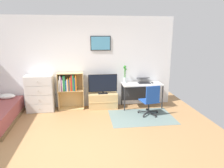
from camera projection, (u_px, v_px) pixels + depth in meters
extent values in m
plane|color=#A87A4C|center=(67.00, 148.00, 4.05)|extent=(7.20, 7.20, 0.00)
cube|color=white|center=(72.00, 63.00, 6.07)|extent=(6.12, 0.06, 2.70)
cube|color=black|center=(101.00, 43.00, 6.00)|extent=(0.59, 0.02, 0.42)
cube|color=#4C93B7|center=(101.00, 43.00, 5.98)|extent=(0.55, 0.01, 0.38)
cube|color=slate|center=(141.00, 117.00, 5.56)|extent=(1.70, 1.20, 0.01)
ellipsoid|color=white|center=(7.00, 96.00, 5.74)|extent=(0.45, 0.29, 0.14)
cube|color=silver|center=(40.00, 93.00, 5.89)|extent=(0.76, 0.42, 1.06)
cube|color=silver|center=(40.00, 109.00, 5.78)|extent=(0.72, 0.01, 0.24)
sphere|color=#A59E8C|center=(40.00, 109.00, 5.76)|extent=(0.03, 0.03, 0.03)
cube|color=silver|center=(39.00, 100.00, 5.72)|extent=(0.72, 0.01, 0.24)
sphere|color=#A59E8C|center=(39.00, 100.00, 5.70)|extent=(0.03, 0.03, 0.03)
cube|color=silver|center=(38.00, 91.00, 5.65)|extent=(0.72, 0.01, 0.24)
sphere|color=#A59E8C|center=(38.00, 91.00, 5.64)|extent=(0.03, 0.03, 0.03)
cube|color=silver|center=(37.00, 82.00, 5.59)|extent=(0.72, 0.01, 0.24)
sphere|color=#A59E8C|center=(37.00, 82.00, 5.58)|extent=(0.03, 0.03, 0.03)
cube|color=tan|center=(58.00, 91.00, 6.01)|extent=(0.02, 0.30, 1.09)
cube|color=tan|center=(83.00, 91.00, 6.10)|extent=(0.02, 0.30, 1.09)
cube|color=tan|center=(72.00, 108.00, 6.18)|extent=(0.74, 0.30, 0.02)
cube|color=tan|center=(71.00, 90.00, 6.05)|extent=(0.70, 0.30, 0.02)
cube|color=tan|center=(70.00, 73.00, 5.93)|extent=(0.70, 0.30, 0.02)
cube|color=tan|center=(71.00, 90.00, 6.20)|extent=(0.74, 0.01, 1.09)
cube|color=white|center=(59.00, 85.00, 5.93)|extent=(0.03, 0.20, 0.33)
cube|color=white|center=(60.00, 83.00, 5.92)|extent=(0.04, 0.19, 0.44)
cube|color=#8C388C|center=(62.00, 84.00, 5.93)|extent=(0.02, 0.20, 0.42)
cube|color=white|center=(63.00, 85.00, 5.94)|extent=(0.02, 0.19, 0.33)
cube|color=#2D8C4C|center=(63.00, 83.00, 5.95)|extent=(0.02, 0.23, 0.44)
cube|color=#2D8C4C|center=(65.00, 83.00, 5.93)|extent=(0.03, 0.19, 0.44)
cube|color=#1E519E|center=(66.00, 85.00, 5.97)|extent=(0.03, 0.22, 0.30)
cube|color=white|center=(67.00, 85.00, 5.96)|extent=(0.03, 0.21, 0.34)
cube|color=orange|center=(68.00, 84.00, 5.95)|extent=(0.02, 0.19, 0.38)
cube|color=#1E519E|center=(69.00, 85.00, 5.97)|extent=(0.02, 0.22, 0.34)
cube|color=orange|center=(70.00, 84.00, 5.97)|extent=(0.03, 0.22, 0.40)
cube|color=red|center=(72.00, 83.00, 5.96)|extent=(0.04, 0.20, 0.46)
cube|color=#2D8C4C|center=(73.00, 83.00, 5.95)|extent=(0.04, 0.17, 0.46)
cube|color=#1E519E|center=(75.00, 84.00, 5.99)|extent=(0.02, 0.22, 0.39)
cube|color=orange|center=(76.00, 83.00, 5.97)|extent=(0.04, 0.19, 0.46)
cube|color=tan|center=(103.00, 101.00, 6.20)|extent=(0.86, 0.40, 0.46)
cube|color=tan|center=(103.00, 103.00, 6.01)|extent=(0.86, 0.01, 0.02)
cube|color=black|center=(103.00, 93.00, 6.13)|extent=(0.28, 0.16, 0.02)
cube|color=black|center=(103.00, 92.00, 6.12)|extent=(0.06, 0.04, 0.05)
cube|color=black|center=(103.00, 83.00, 6.05)|extent=(0.85, 0.02, 0.53)
cube|color=black|center=(103.00, 83.00, 6.04)|extent=(0.82, 0.01, 0.50)
cube|color=silver|center=(142.00, 84.00, 6.16)|extent=(1.20, 0.55, 0.03)
cube|color=#2D2D30|center=(125.00, 99.00, 5.94)|extent=(0.03, 0.03, 0.71)
cube|color=#2D2D30|center=(162.00, 97.00, 6.08)|extent=(0.03, 0.03, 0.71)
cube|color=#2D2D30|center=(122.00, 94.00, 6.41)|extent=(0.03, 0.03, 0.71)
cube|color=#2D2D30|center=(157.00, 93.00, 6.55)|extent=(0.03, 0.03, 0.71)
cube|color=#2D2D30|center=(139.00, 92.00, 6.49)|extent=(1.14, 0.02, 0.50)
cylinder|color=#232326|center=(157.00, 112.00, 5.82)|extent=(0.05, 0.05, 0.05)
cube|color=#232326|center=(153.00, 111.00, 5.77)|extent=(0.28, 0.08, 0.02)
cylinder|color=#232326|center=(147.00, 110.00, 6.01)|extent=(0.05, 0.05, 0.05)
cube|color=#232326|center=(148.00, 110.00, 5.86)|extent=(0.07, 0.28, 0.02)
cylinder|color=#232326|center=(138.00, 112.00, 5.82)|extent=(0.05, 0.05, 0.05)
cube|color=#232326|center=(143.00, 111.00, 5.77)|extent=(0.27, 0.15, 0.02)
cylinder|color=#232326|center=(144.00, 117.00, 5.52)|extent=(0.05, 0.05, 0.05)
cube|color=#232326|center=(146.00, 114.00, 5.62)|extent=(0.21, 0.22, 0.02)
cylinder|color=#232326|center=(156.00, 117.00, 5.52)|extent=(0.05, 0.05, 0.05)
cube|color=#232326|center=(152.00, 114.00, 5.62)|extent=(0.16, 0.26, 0.02)
cylinder|color=#232326|center=(149.00, 106.00, 5.69)|extent=(0.04, 0.04, 0.30)
cube|color=#1E479E|center=(149.00, 101.00, 5.65)|extent=(0.51, 0.51, 0.03)
cube|color=#1E479E|center=(153.00, 94.00, 5.41)|extent=(0.40, 0.11, 0.45)
cube|color=#333338|center=(144.00, 83.00, 6.21)|extent=(0.37, 0.25, 0.01)
cube|color=black|center=(144.00, 83.00, 6.21)|extent=(0.35, 0.23, 0.00)
cube|color=#333338|center=(143.00, 78.00, 6.33)|extent=(0.37, 0.24, 0.07)
cube|color=navy|center=(143.00, 78.00, 6.33)|extent=(0.35, 0.22, 0.06)
ellipsoid|color=#262628|center=(152.00, 83.00, 6.18)|extent=(0.06, 0.10, 0.03)
cylinder|color=silver|center=(125.00, 80.00, 6.26)|extent=(0.09, 0.09, 0.16)
cylinder|color=#3D8438|center=(125.00, 75.00, 6.22)|extent=(0.01, 0.01, 0.36)
sphere|color=#308B2C|center=(125.00, 69.00, 6.18)|extent=(0.07, 0.07, 0.07)
cylinder|color=#3D8438|center=(124.00, 74.00, 6.23)|extent=(0.01, 0.01, 0.41)
sphere|color=#308B2C|center=(124.00, 68.00, 6.18)|extent=(0.07, 0.07, 0.07)
cylinder|color=#3D8438|center=(125.00, 74.00, 6.19)|extent=(0.01, 0.01, 0.45)
sphere|color=#308B2C|center=(125.00, 67.00, 6.14)|extent=(0.07, 0.07, 0.07)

